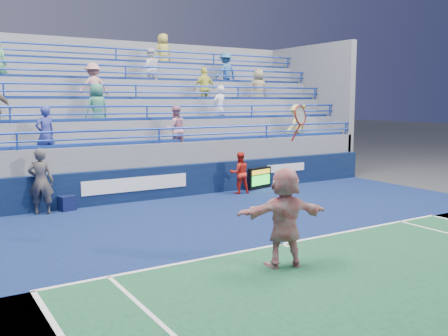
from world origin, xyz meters
TOP-DOWN VIEW (x-y plane):
  - ground at (0.00, 0.00)m, footprint 120.00×120.00m
  - sponsor_wall at (0.00, 6.50)m, footprint 18.00×0.32m
  - bleacher_stand at (-0.00, 10.27)m, footprint 18.00×5.60m
  - serve_speed_board at (3.85, 6.22)m, footprint 1.18×0.42m
  - judge_chair at (-3.28, 6.29)m, footprint 0.56×0.57m
  - tennis_player at (-0.90, -1.21)m, footprint 1.95×1.13m
  - line_judge at (-4.00, 6.13)m, footprint 0.83×0.70m
  - ball_girl at (2.70, 5.86)m, footprint 0.84×0.73m

SIDE VIEW (x-z plane):
  - ground at x=0.00m, z-range 0.00..0.00m
  - judge_chair at x=-3.28m, z-range -0.15..0.67m
  - serve_speed_board at x=3.85m, z-range 0.00..0.82m
  - sponsor_wall at x=0.00m, z-range 0.00..1.10m
  - ball_girl at x=2.70m, z-range 0.00..1.49m
  - line_judge at x=-4.00m, z-range 0.00..1.94m
  - tennis_player at x=-0.90m, z-range -0.60..2.61m
  - bleacher_stand at x=0.00m, z-range -1.52..4.61m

